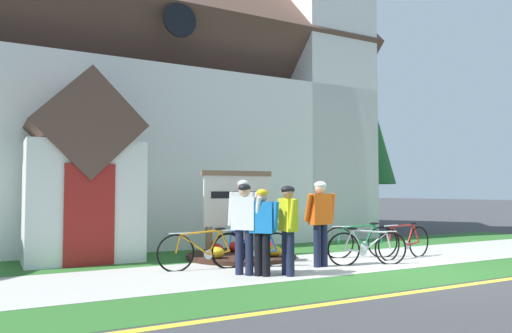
% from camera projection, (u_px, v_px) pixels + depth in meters
% --- Properties ---
extents(ground, '(140.00, 140.00, 0.00)m').
position_uv_depth(ground, '(293.00, 250.00, 12.69)').
color(ground, '#3D3D3F').
extents(sidewalk_slab, '(32.00, 2.71, 0.01)m').
position_uv_depth(sidewalk_slab, '(242.00, 271.00, 9.36)').
color(sidewalk_slab, '#B7B5AD').
rests_on(sidewalk_slab, ground).
extents(grass_verge, '(32.00, 1.50, 0.01)m').
position_uv_depth(grass_verge, '(304.00, 290.00, 7.51)').
color(grass_verge, '#2D6628').
rests_on(grass_verge, ground).
extents(church_lawn, '(24.00, 2.27, 0.01)m').
position_uv_depth(church_lawn, '(194.00, 256.00, 11.54)').
color(church_lawn, '#2D6628').
rests_on(church_lawn, ground).
extents(curb_paint_stripe, '(28.00, 0.16, 0.01)m').
position_uv_depth(curb_paint_stripe, '(341.00, 302.00, 6.72)').
color(curb_paint_stripe, yellow).
rests_on(curb_paint_stripe, ground).
extents(church_building, '(14.24, 12.14, 12.83)m').
position_uv_depth(church_building, '(140.00, 101.00, 17.19)').
color(church_building, white).
rests_on(church_building, ground).
extents(church_sign, '(1.76, 0.23, 2.01)m').
position_uv_depth(church_sign, '(237.00, 201.00, 11.39)').
color(church_sign, '#7F6047').
rests_on(church_sign, ground).
extents(flower_bed, '(2.49, 2.49, 0.34)m').
position_uv_depth(flower_bed, '(241.00, 255.00, 11.10)').
color(flower_bed, '#382319').
rests_on(flower_bed, ground).
extents(bicycle_black, '(1.62, 0.61, 0.82)m').
position_uv_depth(bicycle_black, '(253.00, 249.00, 9.79)').
color(bicycle_black, black).
rests_on(bicycle_black, ground).
extents(bicycle_blue, '(1.68, 0.68, 0.83)m').
position_uv_depth(bicycle_blue, '(361.00, 241.00, 11.19)').
color(bicycle_blue, black).
rests_on(bicycle_blue, ground).
extents(bicycle_yellow, '(1.63, 0.62, 0.80)m').
position_uv_depth(bicycle_yellow, '(367.00, 248.00, 10.10)').
color(bicycle_yellow, black).
rests_on(bicycle_yellow, ground).
extents(bicycle_white, '(1.78, 0.25, 0.83)m').
position_uv_depth(bicycle_white, '(404.00, 242.00, 11.10)').
color(bicycle_white, black).
rests_on(bicycle_white, ground).
extents(bicycle_orange, '(1.79, 0.31, 0.83)m').
position_uv_depth(bicycle_orange, '(204.00, 250.00, 9.48)').
color(bicycle_orange, black).
rests_on(bicycle_orange, ground).
extents(cyclist_in_white_jersey, '(0.48, 0.68, 1.77)m').
position_uv_depth(cyclist_in_white_jersey, '(243.00, 214.00, 10.43)').
color(cyclist_in_white_jersey, '#2D2D33').
rests_on(cyclist_in_white_jersey, ground).
extents(cyclist_in_yellow_jersey, '(0.44, 0.60, 1.57)m').
position_uv_depth(cyclist_in_yellow_jersey, '(262.00, 226.00, 8.79)').
color(cyclist_in_yellow_jersey, black).
rests_on(cyclist_in_yellow_jersey, ground).
extents(cyclist_in_blue_jersey, '(0.29, 0.71, 1.63)m').
position_uv_depth(cyclist_in_blue_jersey, '(288.00, 223.00, 8.86)').
color(cyclist_in_blue_jersey, '#191E38').
rests_on(cyclist_in_blue_jersey, ground).
extents(cyclist_in_green_jersey, '(0.68, 0.30, 1.73)m').
position_uv_depth(cyclist_in_green_jersey, '(320.00, 216.00, 9.88)').
color(cyclist_in_green_jersey, '#191E38').
rests_on(cyclist_in_green_jersey, ground).
extents(cyclist_in_red_jersey, '(0.44, 0.71, 1.67)m').
position_uv_depth(cyclist_in_red_jersey, '(244.00, 221.00, 8.91)').
color(cyclist_in_red_jersey, '#191E38').
rests_on(cyclist_in_red_jersey, ground).
extents(roadside_conifer, '(2.91, 2.91, 7.40)m').
position_uv_depth(roadside_conifer, '(360.00, 119.00, 20.87)').
color(roadside_conifer, '#4C3823').
rests_on(roadside_conifer, ground).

